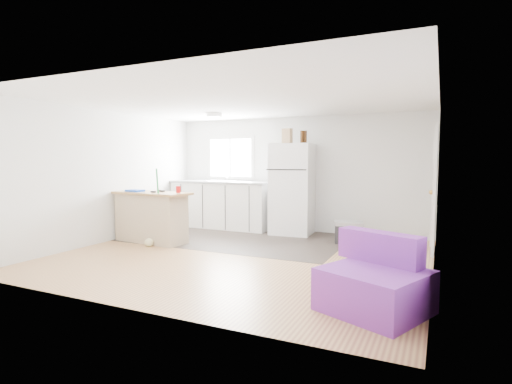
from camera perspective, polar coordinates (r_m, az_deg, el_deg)
room at (r=6.19m, az=-2.06°, el=1.80°), size 5.51×5.01×2.41m
vinyl_zone at (r=7.77m, az=-2.61°, el=-6.52°), size 4.05×2.50×0.00m
window at (r=9.11m, az=-3.65°, el=4.90°), size 1.18×0.06×0.98m
interior_door at (r=7.07m, az=24.21°, el=0.27°), size 0.11×0.92×2.10m
ceiling_fixture at (r=7.86m, az=-5.97°, el=10.85°), size 0.30×0.30×0.07m
kitchen_cabinets at (r=8.88m, az=-4.92°, el=-1.71°), size 2.32×0.73×1.33m
peninsula at (r=7.55m, az=-14.75°, el=-3.43°), size 1.55×0.72×0.92m
refrigerator at (r=8.11m, az=5.22°, el=0.42°), size 0.86×0.83×1.83m
cooler at (r=7.45m, az=13.10°, el=-5.60°), size 0.58×0.46×0.39m
purple_seat at (r=4.26m, az=16.67°, el=-12.38°), size 1.17×1.17×0.75m
cleaner_jug at (r=7.29m, az=-13.24°, el=-6.35°), size 0.15×0.12×0.30m
mop at (r=7.22m, az=-14.69°, el=-5.69°), size 0.30×0.37×1.37m
red_cup at (r=7.19m, az=-11.05°, el=0.36°), size 0.11×0.11×0.12m
blue_tray at (r=7.66m, az=-16.90°, el=0.19°), size 0.32×0.24×0.04m
tool_a at (r=7.50m, az=-13.33°, el=0.15°), size 0.15×0.10×0.03m
tool_b at (r=7.35m, az=-14.48°, el=0.03°), size 0.10×0.05×0.03m
cardboard_box at (r=8.05m, az=4.47°, el=7.96°), size 0.22×0.15×0.30m
bottle_left at (r=7.96m, az=6.59°, el=7.81°), size 0.08×0.08×0.25m
bottle_right at (r=7.98m, az=7.03°, el=7.79°), size 0.09×0.09×0.25m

